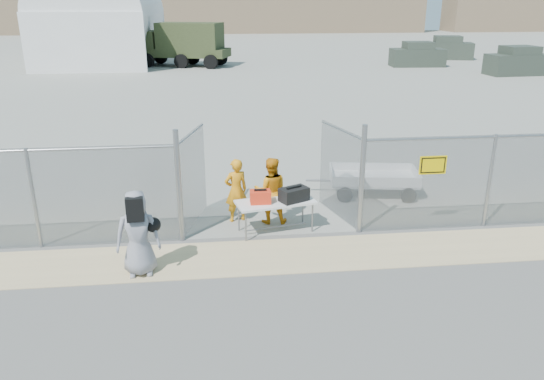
{
  "coord_description": "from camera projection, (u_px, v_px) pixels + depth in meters",
  "views": [
    {
      "loc": [
        -1.22,
        -8.8,
        5.03
      ],
      "look_at": [
        0.0,
        2.0,
        1.1
      ],
      "focal_mm": 35.0,
      "sensor_mm": 36.0,
      "label": 1
    }
  ],
  "objects": [
    {
      "name": "ground",
      "position": [
        284.0,
        280.0,
        10.06
      ],
      "size": [
        160.0,
        160.0,
        0.0
      ],
      "primitive_type": "plane",
      "color": "#575757"
    },
    {
      "name": "tarmac_inside",
      "position": [
        224.0,
        56.0,
        49.31
      ],
      "size": [
        160.0,
        80.0,
        0.01
      ],
      "primitive_type": "cube",
      "color": "gray",
      "rests_on": "ground"
    },
    {
      "name": "dirt_strip",
      "position": [
        277.0,
        256.0,
        10.99
      ],
      "size": [
        44.0,
        1.6,
        0.01
      ],
      "primitive_type": "cube",
      "color": "tan",
      "rests_on": "ground"
    },
    {
      "name": "distant_hills",
      "position": [
        249.0,
        3.0,
        81.95
      ],
      "size": [
        140.0,
        6.0,
        9.0
      ],
      "primitive_type": null,
      "color": "#7F684F",
      "rests_on": "ground"
    },
    {
      "name": "chain_link_fence",
      "position": [
        272.0,
        190.0,
        11.55
      ],
      "size": [
        40.0,
        0.2,
        2.2
      ],
      "primitive_type": null,
      "color": "gray",
      "rests_on": "ground"
    },
    {
      "name": "quonset_hangar",
      "position": [
        105.0,
        12.0,
        45.02
      ],
      "size": [
        9.0,
        18.0,
        8.0
      ],
      "primitive_type": null,
      "color": "white",
      "rests_on": "ground"
    },
    {
      "name": "folding_table",
      "position": [
        275.0,
        216.0,
        12.02
      ],
      "size": [
        1.88,
        1.09,
        0.75
      ],
      "primitive_type": null,
      "rotation": [
        0.0,
        0.0,
        0.21
      ],
      "color": "silver",
      "rests_on": "ground"
    },
    {
      "name": "orange_bag",
      "position": [
        260.0,
        197.0,
        11.75
      ],
      "size": [
        0.46,
        0.31,
        0.29
      ],
      "primitive_type": "cube",
      "rotation": [
        0.0,
        0.0,
        -0.01
      ],
      "color": "red",
      "rests_on": "folding_table"
    },
    {
      "name": "black_duffel",
      "position": [
        294.0,
        194.0,
        11.86
      ],
      "size": [
        0.73,
        0.61,
        0.3
      ],
      "primitive_type": "cube",
      "rotation": [
        0.0,
        0.0,
        0.46
      ],
      "color": "black",
      "rests_on": "folding_table"
    },
    {
      "name": "security_worker_left",
      "position": [
        236.0,
        190.0,
        12.49
      ],
      "size": [
        0.65,
        0.52,
        1.55
      ],
      "primitive_type": "imported",
      "rotation": [
        0.0,
        0.0,
        3.44
      ],
      "color": "orange",
      "rests_on": "ground"
    },
    {
      "name": "security_worker_right",
      "position": [
        271.0,
        191.0,
        12.4
      ],
      "size": [
        0.82,
        0.66,
        1.6
      ],
      "primitive_type": "imported",
      "rotation": [
        0.0,
        0.0,
        3.07
      ],
      "color": "orange",
      "rests_on": "ground"
    },
    {
      "name": "visitor",
      "position": [
        138.0,
        233.0,
        10.02
      ],
      "size": [
        0.88,
        0.62,
        1.7
      ],
      "primitive_type": "imported",
      "rotation": [
        0.0,
        0.0,
        0.1
      ],
      "color": "gray",
      "rests_on": "ground"
    },
    {
      "name": "utility_trailer",
      "position": [
        373.0,
        181.0,
        14.38
      ],
      "size": [
        3.23,
        2.0,
        0.73
      ],
      "primitive_type": null,
      "rotation": [
        0.0,
        0.0,
        -0.15
      ],
      "color": "silver",
      "rests_on": "ground"
    },
    {
      "name": "military_truck",
      "position": [
        184.0,
        45.0,
        41.44
      ],
      "size": [
        7.4,
        4.56,
        3.31
      ],
      "primitive_type": null,
      "rotation": [
        0.0,
        0.0,
        -0.31
      ],
      "color": "#313B1E",
      "rests_on": "ground"
    },
    {
      "name": "parked_vehicle_near",
      "position": [
        417.0,
        54.0,
        41.52
      ],
      "size": [
        4.2,
        2.11,
        1.85
      ],
      "primitive_type": null,
      "rotation": [
        0.0,
        0.0,
        -0.06
      ],
      "color": "#333C33",
      "rests_on": "ground"
    },
    {
      "name": "parked_vehicle_mid",
      "position": [
        447.0,
        48.0,
        46.59
      ],
      "size": [
        4.65,
        2.96,
        1.94
      ],
      "primitive_type": null,
      "rotation": [
        0.0,
        0.0,
        -0.25
      ],
      "color": "#333C33",
      "rests_on": "ground"
    },
    {
      "name": "parked_vehicle_far",
      "position": [
        518.0,
        61.0,
        36.83
      ],
      "size": [
        4.39,
        2.23,
        1.93
      ],
      "primitive_type": null,
      "rotation": [
        0.0,
        0.0,
        0.07
      ],
      "color": "#333C33",
      "rests_on": "ground"
    }
  ]
}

